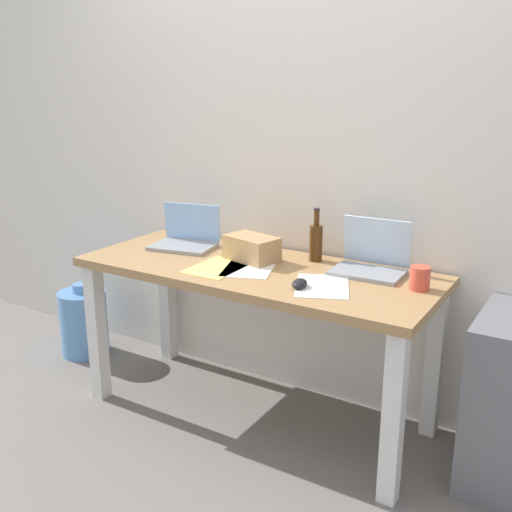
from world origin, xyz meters
TOP-DOWN VIEW (x-y plane):
  - ground_plane at (0.00, 0.00)m, footprint 8.00×8.00m
  - back_wall at (0.00, 0.39)m, footprint 5.20×0.08m
  - desk at (0.00, 0.00)m, footprint 1.63×0.66m
  - laptop_left at (-0.48, 0.11)m, footprint 0.34×0.28m
  - laptop_right at (0.47, 0.19)m, footprint 0.31×0.24m
  - beer_bottle at (0.18, 0.23)m, footprint 0.06×0.06m
  - computer_mouse at (0.30, -0.15)m, footprint 0.09×0.11m
  - cardboard_box at (-0.07, 0.07)m, footprint 0.27×0.20m
  - coffee_mug at (0.71, 0.08)m, footprint 0.08×0.08m
  - paper_sheet_center at (-0.01, -0.03)m, footprint 0.30×0.35m
  - paper_sheet_front_right at (0.37, -0.09)m, footprint 0.31×0.36m
  - paper_yellow_folder at (-0.14, -0.10)m, footprint 0.22×0.30m
  - water_cooler_jug at (-1.21, 0.05)m, footprint 0.27×0.27m

SIDE VIEW (x-z plane):
  - ground_plane at x=0.00m, z-range 0.00..0.00m
  - water_cooler_jug at x=-1.21m, z-range -0.02..0.41m
  - desk at x=0.00m, z-range 0.26..1.00m
  - paper_sheet_center at x=-0.01m, z-range 0.74..0.74m
  - paper_sheet_front_right at x=0.37m, z-range 0.74..0.74m
  - paper_yellow_folder at x=-0.14m, z-range 0.74..0.74m
  - computer_mouse at x=0.30m, z-range 0.74..0.77m
  - laptop_left at x=-0.48m, z-range 0.68..0.89m
  - coffee_mug at x=0.71m, z-range 0.74..0.83m
  - laptop_right at x=0.47m, z-range 0.68..0.91m
  - cardboard_box at x=-0.07m, z-range 0.74..0.86m
  - beer_bottle at x=0.18m, z-range 0.71..0.96m
  - back_wall at x=0.00m, z-range 0.00..2.60m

